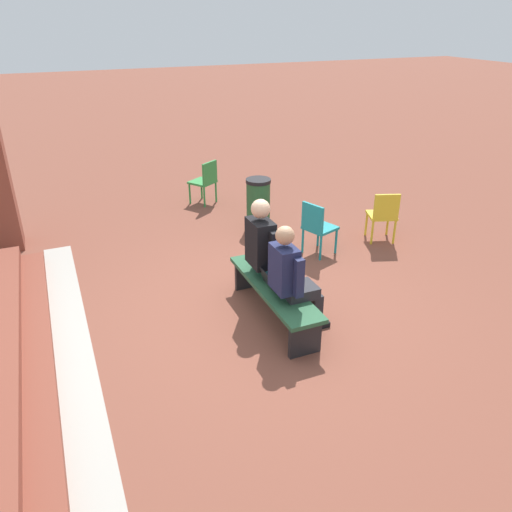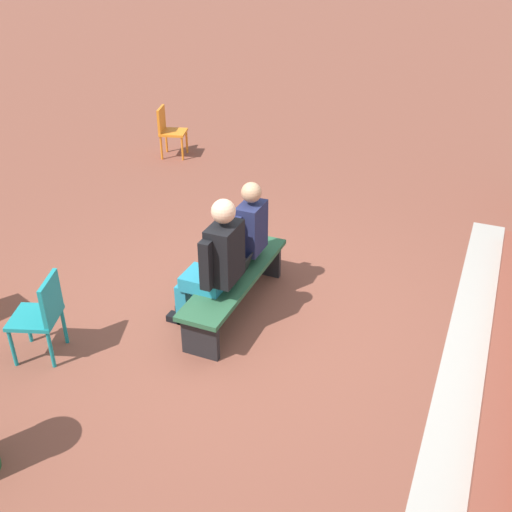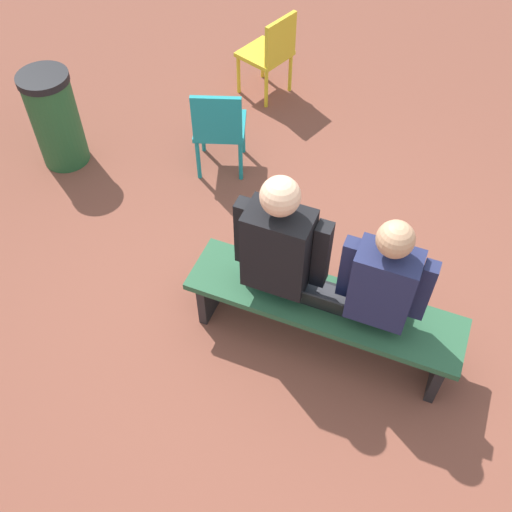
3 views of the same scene
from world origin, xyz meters
name	(u,v)px [view 2 (image 2 of 3)]	position (x,y,z in m)	size (l,w,h in m)	color
ground_plane	(235,322)	(0.00, 0.00, 0.00)	(60.00, 60.00, 0.00)	brown
concrete_strip	(463,366)	(-0.20, 2.25, 0.00)	(6.28, 0.40, 0.01)	#A8A399
bench	(236,282)	(-0.20, -0.07, 0.35)	(1.80, 0.44, 0.45)	#285638
person_student	(242,236)	(-0.53, -0.14, 0.71)	(0.54, 0.68, 1.34)	#232328
person_adult	(214,262)	(0.12, -0.15, 0.75)	(0.59, 0.75, 1.42)	teal
laptop	(237,270)	(-0.20, -0.06, 0.50)	(0.32, 0.29, 0.21)	black
plastic_chair_mid_courtyard	(169,129)	(-3.96, -3.04, 0.48)	(0.52, 0.52, 0.84)	orange
plastic_chair_far_right	(42,312)	(1.15, -1.41, 0.48)	(0.54, 0.54, 0.84)	teal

